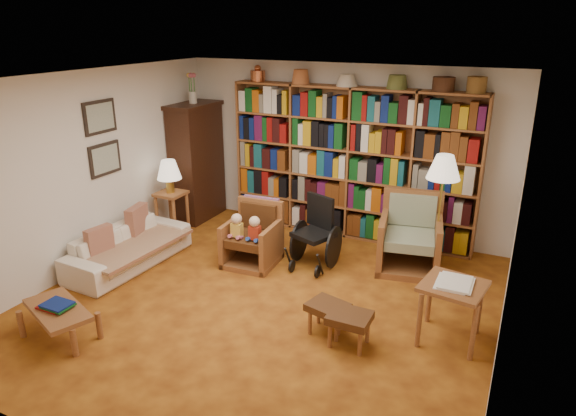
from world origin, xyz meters
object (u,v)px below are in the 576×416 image
Objects in this scene: side_table_lamp at (172,205)px; floor_lamp at (444,172)px; armchair_leather at (255,237)px; coffee_table at (58,312)px; side_table_papers at (453,293)px; footstool_a at (328,309)px; footstool_b at (349,320)px; sofa at (129,247)px; wheelchair at (316,234)px; armchair_sage at (411,239)px.

floor_lamp reaches higher than side_table_lamp.
side_table_lamp is 0.82× the size of armchair_leather.
side_table_papers is at bearing 25.10° from coffee_table.
side_table_lamp is at bearing 155.27° from footstool_a.
side_table_lamp is 4.30m from side_table_papers.
coffee_table reaches higher than footstool_b.
sofa is 4.09m from side_table_papers.
side_table_lamp is 3.65m from footstool_b.
footstool_a is at bearing -63.03° from wheelchair.
wheelchair is (2.30, 0.04, -0.07)m from side_table_lamp.
side_table_papers is at bearing -28.87° from wheelchair.
floor_lamp is at bearing 68.85° from footstool_a.
side_table_lamp is 0.75× the size of wheelchair.
wheelchair is 0.59× the size of floor_lamp.
armchair_sage is at bearing 173.80° from floor_lamp.
floor_lamp is 2.29m from footstool_a.
armchair_sage reaches higher than side_table_lamp.
armchair_leather is at bearing 142.34° from footstool_a.
side_table_papers reaches higher than footstool_a.
footstool_a is at bearing -111.15° from floor_lamp.
sofa is 2.63× the size of side_table_papers.
armchair_leather is 0.54× the size of floor_lamp.
wheelchair is 2.23× the size of footstool_b.
armchair_sage is 2.36× the size of footstool_b.
armchair_sage reaches higher than coffee_table.
floor_lamp is at bearing 7.45° from side_table_lamp.
wheelchair reaches higher than footstool_b.
floor_lamp reaches higher than footstool_a.
floor_lamp is 1.68× the size of coffee_table.
footstool_a is at bearing -102.08° from armchair_sage.
wheelchair is 2.01× the size of footstool_a.
side_table_papers is 1.45× the size of footstool_a.
armchair_leather is (1.44, 0.82, 0.09)m from sofa.
sofa is at bearing -153.27° from wheelchair.
footstool_a is at bearing 156.47° from footstool_b.
armchair_leather is at bearing -9.02° from side_table_lamp.
footstool_a is at bearing -160.85° from side_table_papers.
wheelchair reaches higher than armchair_leather.
footstool_b is at bearing 23.13° from coffee_table.
floor_lamp is at bearing 105.82° from side_table_papers.
floor_lamp reaches higher than armchair_sage.
footstool_b is (-0.88, -0.52, -0.25)m from side_table_papers.
sofa is at bearing 108.11° from coffee_table.
wheelchair is at bearing 151.13° from side_table_papers.
footstool_a is (3.03, -1.40, -0.22)m from side_table_lamp.
armchair_leather is at bearing 144.28° from footstool_b.
side_table_papers is at bearing 19.15° from footstool_a.
side_table_lamp is 3.49m from armchair_sage.
side_table_lamp is 1.50× the size of footstool_a.
side_table_papers reaches higher than sofa.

